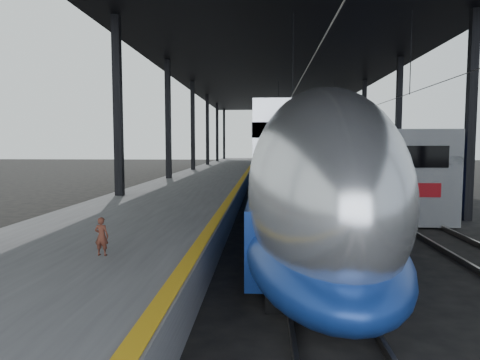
{
  "coord_description": "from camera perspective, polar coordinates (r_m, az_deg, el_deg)",
  "views": [
    {
      "loc": [
        0.8,
        -14.0,
        3.31
      ],
      "look_at": [
        -0.12,
        1.69,
        2.0
      ],
      "focal_mm": 32.0,
      "sensor_mm": 36.0,
      "label": 1
    }
  ],
  "objects": [
    {
      "name": "ground",
      "position": [
        14.41,
        0.07,
        -8.52
      ],
      "size": [
        160.0,
        160.0,
        0.0
      ],
      "primitive_type": "plane",
      "color": "black",
      "rests_on": "ground"
    },
    {
      "name": "platform",
      "position": [
        34.38,
        -3.86,
        0.06
      ],
      "size": [
        6.0,
        80.0,
        1.0
      ],
      "primitive_type": "cube",
      "color": "#4C4C4F",
      "rests_on": "ground"
    },
    {
      "name": "yellow_strip",
      "position": [
        34.11,
        0.81,
        0.88
      ],
      "size": [
        0.3,
        80.0,
        0.01
      ],
      "primitive_type": "cube",
      "color": "#C89412",
      "rests_on": "platform"
    },
    {
      "name": "rails",
      "position": [
        34.35,
        9.51,
        -0.7
      ],
      "size": [
        6.52,
        80.0,
        0.16
      ],
      "color": "slate",
      "rests_on": "ground"
    },
    {
      "name": "canopy",
      "position": [
        34.51,
        5.29,
        14.42
      ],
      "size": [
        18.0,
        75.0,
        9.47
      ],
      "color": "black",
      "rests_on": "ground"
    },
    {
      "name": "tgv_train",
      "position": [
        36.94,
        5.21,
        2.97
      ],
      "size": [
        3.24,
        65.2,
        4.64
      ],
      "color": "#AFB1B6",
      "rests_on": "ground"
    },
    {
      "name": "second_train",
      "position": [
        44.6,
        11.34,
        2.96
      ],
      "size": [
        2.84,
        56.05,
        3.91
      ],
      "color": "navy",
      "rests_on": "ground"
    },
    {
      "name": "child",
      "position": [
        9.41,
        -17.98,
        -7.15
      ],
      "size": [
        0.31,
        0.22,
        0.81
      ],
      "primitive_type": "imported",
      "rotation": [
        0.0,
        0.0,
        3.06
      ],
      "color": "#50261A",
      "rests_on": "platform"
    }
  ]
}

